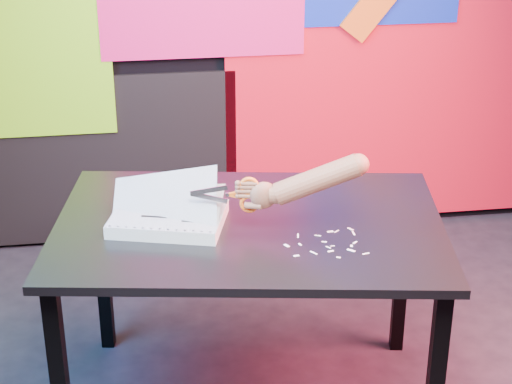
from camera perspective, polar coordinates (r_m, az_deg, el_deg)
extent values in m
cube|color=red|center=(4.27, 8.73, 8.11)|extent=(1.60, 0.02, 1.60)
cube|color=#80E81C|center=(4.04, -15.11, 10.30)|extent=(0.75, 0.02, 1.00)
cube|color=black|center=(4.23, -10.12, 2.10)|extent=(1.30, 0.02, 0.85)
cube|color=black|center=(2.83, -12.92, -12.40)|extent=(0.06, 0.06, 0.72)
cube|color=black|center=(3.44, -10.19, -5.01)|extent=(0.06, 0.06, 0.72)
cube|color=black|center=(3.42, 9.68, -5.17)|extent=(0.06, 0.06, 0.72)
cube|color=black|center=(2.87, -0.45, -2.31)|extent=(1.42, 1.06, 0.03)
cube|color=silver|center=(2.86, -5.86, -1.78)|extent=(0.42, 0.36, 0.04)
cube|color=white|center=(2.85, -5.88, -1.38)|extent=(0.42, 0.36, 0.00)
cube|color=white|center=(2.85, -5.88, -1.29)|extent=(0.40, 0.34, 0.11)
cube|color=white|center=(2.85, -6.12, -0.74)|extent=(0.37, 0.31, 0.19)
cylinder|color=black|center=(2.78, -9.73, -2.24)|extent=(0.01, 0.01, 0.00)
cylinder|color=black|center=(2.78, -9.19, -2.28)|extent=(0.01, 0.01, 0.00)
cylinder|color=black|center=(2.77, -8.65, -2.31)|extent=(0.01, 0.01, 0.00)
cylinder|color=black|center=(2.76, -8.10, -2.35)|extent=(0.01, 0.01, 0.00)
cylinder|color=black|center=(2.75, -7.55, -2.39)|extent=(0.01, 0.01, 0.00)
cylinder|color=black|center=(2.75, -7.00, -2.42)|extent=(0.01, 0.01, 0.00)
cylinder|color=black|center=(2.74, -6.44, -2.46)|extent=(0.01, 0.01, 0.00)
cylinder|color=black|center=(2.74, -5.89, -2.49)|extent=(0.01, 0.01, 0.00)
cylinder|color=black|center=(2.73, -5.33, -2.53)|extent=(0.01, 0.01, 0.00)
cylinder|color=black|center=(2.72, -4.76, -2.56)|extent=(0.01, 0.01, 0.00)
cylinder|color=black|center=(2.72, -4.20, -2.60)|extent=(0.01, 0.01, 0.00)
cylinder|color=black|center=(2.71, -3.63, -2.63)|extent=(0.01, 0.01, 0.00)
cylinder|color=black|center=(2.71, -3.06, -2.67)|extent=(0.01, 0.01, 0.00)
cylinder|color=black|center=(2.99, -8.43, -0.17)|extent=(0.01, 0.01, 0.00)
cylinder|color=black|center=(2.99, -7.92, -0.20)|extent=(0.01, 0.01, 0.00)
cylinder|color=black|center=(2.98, -7.41, -0.23)|extent=(0.01, 0.01, 0.00)
cylinder|color=black|center=(2.97, -6.90, -0.26)|extent=(0.01, 0.01, 0.00)
cylinder|color=black|center=(2.97, -6.39, -0.29)|extent=(0.01, 0.01, 0.00)
cylinder|color=black|center=(2.96, -5.88, -0.32)|extent=(0.01, 0.01, 0.00)
cylinder|color=black|center=(2.96, -5.36, -0.35)|extent=(0.01, 0.01, 0.00)
cylinder|color=black|center=(2.95, -4.84, -0.37)|extent=(0.01, 0.01, 0.00)
cylinder|color=black|center=(2.94, -4.32, -0.40)|extent=(0.01, 0.01, 0.00)
cylinder|color=black|center=(2.94, -3.80, -0.43)|extent=(0.01, 0.01, 0.00)
cylinder|color=black|center=(2.93, -3.27, -0.46)|extent=(0.01, 0.01, 0.00)
cylinder|color=black|center=(2.93, -2.75, -0.49)|extent=(0.01, 0.01, 0.00)
cylinder|color=black|center=(2.93, -2.22, -0.52)|extent=(0.01, 0.01, 0.00)
cube|color=black|center=(2.91, -7.33, -0.85)|extent=(0.07, 0.03, 0.00)
cube|color=black|center=(2.87, -5.38, -1.13)|extent=(0.05, 0.02, 0.00)
cube|color=black|center=(2.82, -6.81, -1.64)|extent=(0.09, 0.03, 0.00)
cube|color=black|center=(2.78, -4.60, -1.95)|extent=(0.04, 0.02, 0.00)
cube|color=#AEAEAE|center=(2.77, -3.16, 0.10)|extent=(0.12, 0.03, 0.04)
cube|color=#AEAEAE|center=(2.78, -3.15, -0.37)|extent=(0.12, 0.03, 0.04)
cylinder|color=#AEAEAE|center=(2.77, -1.92, -0.16)|extent=(0.01, 0.01, 0.01)
cube|color=orange|center=(2.77, -1.46, -0.28)|extent=(0.05, 0.02, 0.02)
cube|color=orange|center=(2.76, -1.46, -0.07)|extent=(0.05, 0.02, 0.02)
torus|color=orange|center=(2.75, -0.45, 0.39)|extent=(0.07, 0.03, 0.06)
torus|color=orange|center=(2.78, -0.45, -0.78)|extent=(0.07, 0.03, 0.06)
ellipsoid|color=brown|center=(2.76, 0.51, -0.22)|extent=(0.09, 0.05, 0.09)
cylinder|color=brown|center=(2.76, -0.45, -0.27)|extent=(0.07, 0.03, 0.02)
cylinder|color=brown|center=(2.76, -0.45, 0.05)|extent=(0.07, 0.03, 0.02)
cylinder|color=brown|center=(2.75, -0.45, 0.33)|extent=(0.06, 0.03, 0.02)
cylinder|color=brown|center=(2.75, -0.45, 0.57)|extent=(0.06, 0.03, 0.02)
cylinder|color=brown|center=(2.77, -0.17, -0.93)|extent=(0.06, 0.05, 0.03)
cylinder|color=brown|center=(2.76, 1.43, -0.17)|extent=(0.06, 0.07, 0.06)
cylinder|color=brown|center=(2.73, 4.12, 0.82)|extent=(0.29, 0.13, 0.18)
sphere|color=brown|center=(2.72, 6.84, 1.83)|extent=(0.07, 0.07, 0.07)
cube|color=white|center=(2.72, 2.07, -3.59)|extent=(0.02, 0.02, 0.00)
cube|color=white|center=(2.75, 6.62, -3.36)|extent=(0.02, 0.02, 0.00)
cube|color=white|center=(2.66, 5.52, -4.36)|extent=(0.02, 0.01, 0.00)
cube|color=white|center=(2.84, 6.32, -2.47)|extent=(0.02, 0.02, 0.00)
cube|color=white|center=(2.69, 5.00, -3.95)|extent=(0.02, 0.01, 0.00)
cube|color=white|center=(2.75, 4.56, -3.33)|extent=(0.02, 0.01, 0.00)
cube|color=white|center=(2.69, 7.33, -4.09)|extent=(0.02, 0.01, 0.00)
cube|color=white|center=(2.79, 4.14, -2.91)|extent=(0.02, 0.01, 0.00)
cube|color=white|center=(2.73, 6.39, -3.59)|extent=(0.01, 0.02, 0.00)
cube|color=white|center=(2.68, 3.86, -4.06)|extent=(0.02, 0.03, 0.00)
cube|color=white|center=(2.81, 6.52, -2.74)|extent=(0.01, 0.03, 0.00)
cube|color=white|center=(2.82, 4.97, -2.64)|extent=(0.02, 0.01, 0.00)
cube|color=white|center=(2.78, 2.82, -2.93)|extent=(0.01, 0.03, 0.00)
cube|color=white|center=(2.82, 5.39, -2.62)|extent=(0.02, 0.02, 0.00)
cube|color=white|center=(2.71, 6.36, -3.89)|extent=(0.03, 0.03, 0.00)
cube|color=white|center=(2.72, 4.84, -3.70)|extent=(0.02, 0.02, 0.00)
cube|color=white|center=(2.66, 2.71, -4.27)|extent=(0.02, 0.01, 0.00)
cube|color=white|center=(2.73, 2.95, -3.51)|extent=(0.01, 0.02, 0.00)
cube|color=white|center=(2.73, 5.12, -3.61)|extent=(0.01, 0.01, 0.00)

